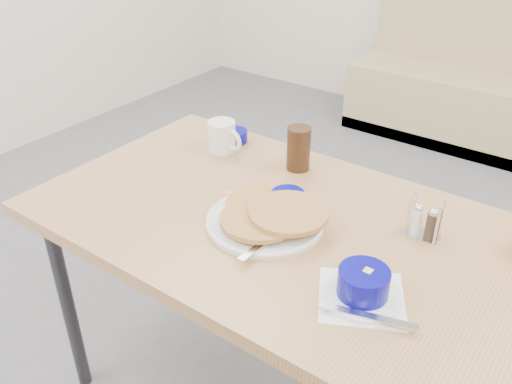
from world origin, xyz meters
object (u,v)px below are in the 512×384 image
Objects in this scene: pancake_plate at (268,217)px; butter_bowl at (288,199)px; grits_setting at (363,287)px; condiment_caddy at (424,224)px; dining_table at (285,240)px; creamer_bowl at (235,136)px; booth_bench at (505,94)px; amber_tumbler at (299,148)px; coffee_mug at (223,136)px.

pancake_plate is 0.11m from butter_bowl.
condiment_caddy reaches higher than grits_setting.
dining_table is 15.73× the size of creamer_bowl.
pancake_plate is 0.35m from grits_setting.
booth_bench is 7.05× the size of grits_setting.
amber_tumbler reaches higher than creamer_bowl.
booth_bench is 2.31m from creamer_bowl.
grits_setting is 2.89× the size of butter_bowl.
booth_bench is at bearing 89.10° from butter_bowl.
pancake_plate is 0.46m from coffee_mug.
booth_bench is at bearing 96.42° from grits_setting.
creamer_bowl is (-0.01, 0.08, -0.03)m from coffee_mug.
coffee_mug is (-0.37, 0.27, 0.03)m from pancake_plate.
condiment_caddy is at bearing 25.05° from dining_table.
condiment_caddy is (0.36, 0.08, 0.02)m from butter_bowl.
pancake_plate is 2.44× the size of amber_tumbler.
condiment_caddy is (0.72, -0.08, -0.02)m from coffee_mug.
grits_setting reaches higher than creamer_bowl.
pancake_plate is 0.33m from amber_tumbler.
grits_setting reaches higher than dining_table.
condiment_caddy is (0.35, 0.19, 0.01)m from pancake_plate.
amber_tumbler is at bearing 115.11° from butter_bowl.
amber_tumbler is (0.27, 0.04, 0.02)m from coffee_mug.
coffee_mug reaches higher than butter_bowl.
dining_table is at bearing 52.62° from pancake_plate.
condiment_caddy reaches higher than butter_bowl.
condiment_caddy is at bearing 28.48° from pancake_plate.
amber_tumbler is (-0.44, 0.43, 0.04)m from grits_setting.
grits_setting is 3.03× the size of creamer_bowl.
amber_tumbler is 1.31× the size of condiment_caddy.
pancake_plate is at bearing -127.38° from dining_table.
booth_bench reaches higher than dining_table.
pancake_plate is at bearing -153.79° from condiment_caddy.
pancake_plate is at bearing -86.05° from butter_bowl.
amber_tumbler is 0.47m from condiment_caddy.
dining_table is 5.19× the size of grits_setting.
booth_bench reaches higher than creamer_bowl.
amber_tumbler reaches higher than pancake_plate.
booth_bench is 2.75m from grits_setting.
grits_setting is (0.70, -0.38, -0.02)m from coffee_mug.
coffee_mug is at bearing 151.33° from grits_setting.
creamer_bowl is (-0.38, 0.35, -0.00)m from pancake_plate.
coffee_mug is 0.80m from grits_setting.
dining_table is 15.03× the size of butter_bowl.
butter_bowl is (-0.04, -2.47, 0.43)m from booth_bench.
booth_bench is 14.13× the size of coffee_mug.
butter_bowl is 0.67× the size of amber_tumbler.
creamer_bowl is at bearing 100.21° from coffee_mug.
amber_tumbler reaches higher than coffee_mug.
butter_bowl is (0.38, -0.24, 0.00)m from creamer_bowl.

